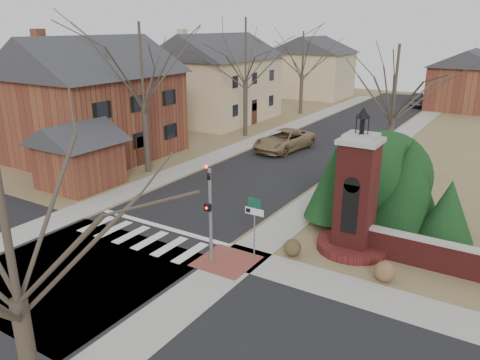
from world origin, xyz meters
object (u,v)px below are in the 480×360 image
Objects in this scene: sign_post at (254,216)px; brick_gate_monument at (356,205)px; pickup_truck at (284,140)px; distant_car at (423,100)px; traffic_signal_pole at (210,206)px.

brick_gate_monument is (3.41, 3.01, 0.22)m from sign_post.
brick_gate_monument reaches higher than pickup_truck.
pickup_truck is at bearing 126.81° from brick_gate_monument.
distant_car is (5.00, 28.22, -0.00)m from pickup_truck.
pickup_truck is at bearing 112.73° from sign_post.
brick_gate_monument is 17.74m from pickup_truck.
brick_gate_monument reaches higher than sign_post.
sign_post is 0.46× the size of pickup_truck.
traffic_signal_pole is at bearing 94.20° from distant_car.
distant_car is at bearing 91.10° from traffic_signal_pole.
traffic_signal_pole is at bearing -136.76° from brick_gate_monument.
pickup_truck is at bearing 83.05° from distant_car.
brick_gate_monument is at bearing 41.42° from sign_post.
brick_gate_monument is 1.30× the size of distant_car.
traffic_signal_pole is 2.02m from sign_post.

